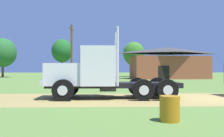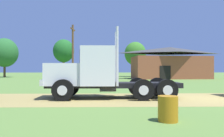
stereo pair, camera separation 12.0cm
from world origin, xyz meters
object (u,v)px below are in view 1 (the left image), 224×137
(steel_barrel, at_px, (170,109))
(utility_pole_near, at_px, (72,51))
(shed_building, at_px, (168,63))
(truck_foreground_white, at_px, (96,74))

(steel_barrel, relative_size, utility_pole_near, 0.11)
(shed_building, bearing_deg, steel_barrel, -105.72)
(truck_foreground_white, xyz_separation_m, utility_pole_near, (-3.84, 17.03, 2.62))
(steel_barrel, xyz_separation_m, utility_pole_near, (-6.41, 22.87, 3.59))
(truck_foreground_white, height_order, utility_pole_near, utility_pole_near)
(truck_foreground_white, xyz_separation_m, shed_building, (11.69, 26.58, 1.29))
(steel_barrel, bearing_deg, utility_pole_near, 105.65)
(truck_foreground_white, distance_m, steel_barrel, 6.45)
(truck_foreground_white, height_order, shed_building, shed_building)
(shed_building, distance_m, utility_pole_near, 18.28)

